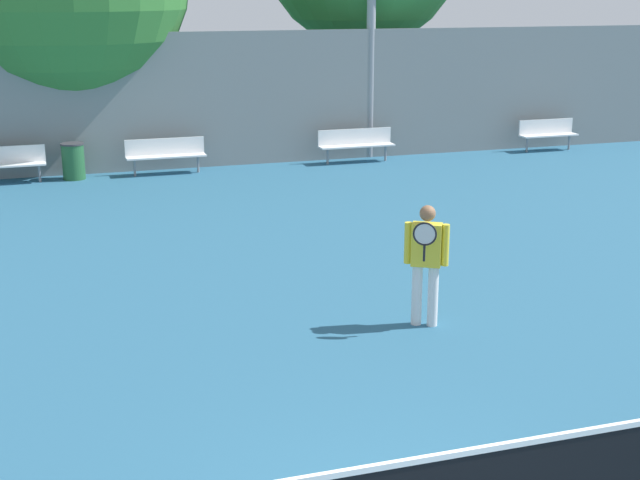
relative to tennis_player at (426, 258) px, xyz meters
The scene contains 7 objects.
tennis_player is the anchor object (origin of this frame).
bench_courtside_near 12.56m from the tennis_player, 115.82° to the left, with size 1.68×0.40×0.86m.
bench_courtside_far 14.34m from the tennis_player, 52.03° to the left, with size 1.68×0.40×0.86m.
bench_adjacent_court 11.46m from the tennis_player, 99.15° to the left, with size 1.93×0.40×0.86m.
bench_by_gate 11.74m from the tennis_player, 74.54° to the left, with size 2.01×0.40×0.86m.
trash_bin 12.02m from the tennis_player, 109.49° to the left, with size 0.55×0.55×0.87m.
back_fence 12.09m from the tennis_player, 100.44° to the left, with size 34.78×0.06×3.37m.
Camera 1 is at (-2.60, -5.48, 4.40)m, focal length 50.00 mm.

